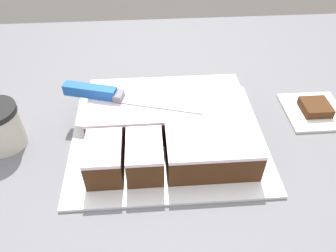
{
  "coord_description": "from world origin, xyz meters",
  "views": [
    {
      "loc": [
        -0.09,
        -0.46,
        1.38
      ],
      "look_at": [
        -0.06,
        -0.0,
        0.95
      ],
      "focal_mm": 35.0,
      "sensor_mm": 36.0,
      "label": 1
    }
  ],
  "objects": [
    {
      "name": "countertop",
      "position": [
        0.0,
        0.0,
        0.46
      ],
      "size": [
        1.4,
        1.1,
        0.91
      ],
      "color": "slate",
      "rests_on": "ground_plane"
    },
    {
      "name": "cake_board",
      "position": [
        -0.06,
        -0.0,
        0.92
      ],
      "size": [
        0.38,
        0.31,
        0.01
      ],
      "color": "white",
      "rests_on": "countertop"
    },
    {
      "name": "cake",
      "position": [
        -0.06,
        0.0,
        0.95
      ],
      "size": [
        0.31,
        0.24,
        0.06
      ],
      "color": "#472814",
      "rests_on": "cake_board"
    },
    {
      "name": "knife",
      "position": [
        -0.18,
        0.06,
        0.99
      ],
      "size": [
        0.27,
        0.1,
        0.02
      ],
      "rotation": [
        0.0,
        0.0,
        -0.28
      ],
      "color": "silver",
      "rests_on": "cake"
    },
    {
      "name": "paper_napkin",
      "position": [
        0.27,
        0.06,
        0.92
      ],
      "size": [
        0.13,
        0.13,
        0.01
      ],
      "color": "white",
      "rests_on": "countertop"
    },
    {
      "name": "brownie",
      "position": [
        0.27,
        0.06,
        0.93
      ],
      "size": [
        0.06,
        0.06,
        0.02
      ],
      "color": "#472814",
      "rests_on": "paper_napkin"
    }
  ]
}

